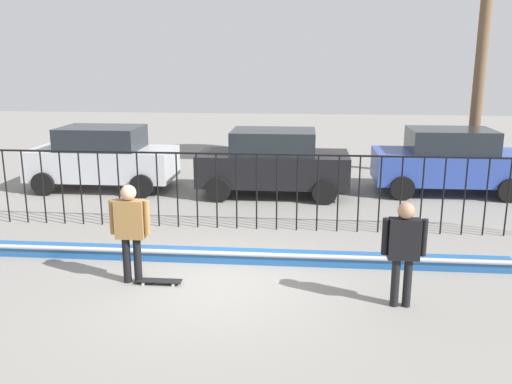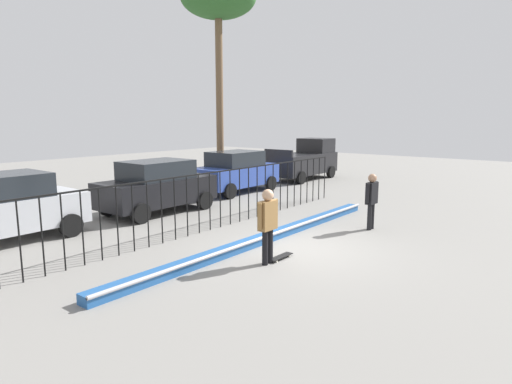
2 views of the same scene
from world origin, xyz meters
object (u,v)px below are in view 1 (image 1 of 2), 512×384
(parked_car_blue, at_px, (449,161))
(parked_car_silver, at_px, (103,157))
(skateboarder, at_px, (130,225))
(skateboard, at_px, (159,281))
(camera_operator, at_px, (404,245))
(parked_car_black, at_px, (273,162))

(parked_car_blue, bearing_deg, parked_car_silver, -173.76)
(skateboarder, bearing_deg, parked_car_blue, 79.59)
(skateboard, bearing_deg, parked_car_silver, 122.66)
(camera_operator, xyz_separation_m, parked_car_blue, (2.62, 7.82, -0.07))
(parked_car_silver, distance_m, parked_car_black, 5.19)
(skateboarder, relative_size, camera_operator, 1.03)
(skateboard, relative_size, parked_car_silver, 0.19)
(parked_car_black, bearing_deg, camera_operator, -70.06)
(skateboard, height_order, parked_car_black, parked_car_black)
(skateboard, distance_m, parked_car_black, 6.90)
(parked_car_silver, bearing_deg, parked_car_blue, 5.38)
(skateboard, distance_m, camera_operator, 4.26)
(camera_operator, distance_m, parked_car_blue, 8.25)
(skateboarder, distance_m, parked_car_black, 6.93)
(camera_operator, bearing_deg, skateboarder, 49.88)
(skateboard, relative_size, camera_operator, 0.46)
(skateboarder, distance_m, camera_operator, 4.63)
(camera_operator, xyz_separation_m, parked_car_black, (-2.50, 7.14, -0.07))
(parked_car_silver, xyz_separation_m, parked_car_black, (5.19, -0.27, 0.00))
(parked_car_black, bearing_deg, parked_car_blue, 8.33)
(skateboarder, height_order, camera_operator, skateboarder)
(parked_car_silver, distance_m, parked_car_blue, 10.31)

